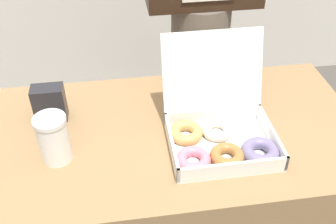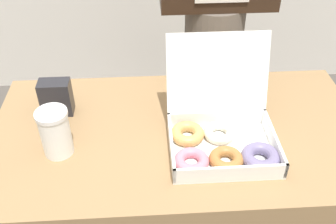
{
  "view_description": "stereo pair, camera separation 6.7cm",
  "coord_description": "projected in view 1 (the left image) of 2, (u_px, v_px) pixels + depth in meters",
  "views": [
    {
      "loc": [
        -0.16,
        -0.87,
        1.5
      ],
      "look_at": [
        -0.04,
        -0.08,
        0.87
      ],
      "focal_mm": 42.0,
      "sensor_mm": 36.0,
      "label": 1
    },
    {
      "loc": [
        -0.09,
        -0.88,
        1.5
      ],
      "look_at": [
        -0.04,
        -0.08,
        0.87
      ],
      "focal_mm": 42.0,
      "sensor_mm": 36.0,
      "label": 2
    }
  ],
  "objects": [
    {
      "name": "napkin_holder",
      "position": [
        50.0,
        103.0,
        1.18
      ],
      "size": [
        0.09,
        0.06,
        0.11
      ],
      "color": "#232328",
      "rests_on": "table"
    },
    {
      "name": "donut_box",
      "position": [
        219.0,
        133.0,
        1.1
      ],
      "size": [
        0.31,
        0.31,
        0.27
      ],
      "color": "white",
      "rests_on": "table"
    },
    {
      "name": "table",
      "position": [
        175.0,
        208.0,
        1.4
      ],
      "size": [
        1.12,
        0.6,
        0.74
      ],
      "color": "#99754C",
      "rests_on": "ground_plane"
    },
    {
      "name": "coffee_cup",
      "position": [
        54.0,
        139.0,
        1.04
      ],
      "size": [
        0.09,
        0.09,
        0.14
      ],
      "color": "white",
      "rests_on": "table"
    }
  ]
}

